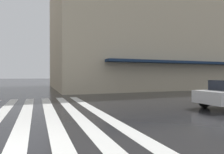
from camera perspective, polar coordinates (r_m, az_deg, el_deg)
name	(u,v)px	position (r m, az deg, el deg)	size (l,w,h in m)	color
zebra_crossing	(11,118)	(8.83, -26.95, -10.34)	(13.00, 7.50, 0.01)	silver
haussmann_block_corner	(143,6)	(31.21, 8.96, 19.44)	(18.27, 25.20, 24.13)	beige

